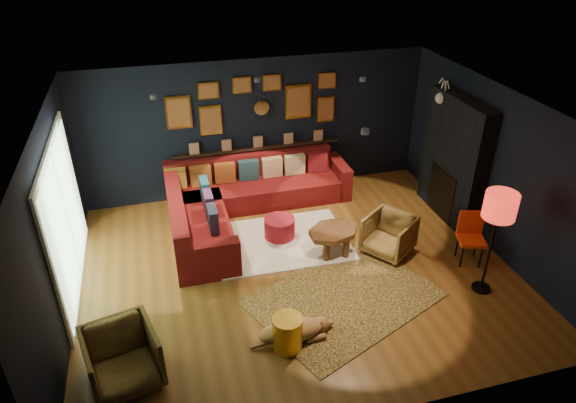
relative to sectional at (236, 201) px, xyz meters
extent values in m
plane|color=brown|center=(0.61, -1.81, -0.32)|extent=(6.50, 6.50, 0.00)
plane|color=black|center=(0.61, 0.94, 0.98)|extent=(6.50, 0.00, 6.50)
plane|color=black|center=(0.61, -4.56, 0.98)|extent=(6.50, 0.00, 6.50)
plane|color=black|center=(-2.64, -1.81, 0.98)|extent=(0.00, 5.50, 5.50)
plane|color=black|center=(3.86, -1.81, 0.98)|extent=(0.00, 5.50, 5.50)
plane|color=silver|center=(0.61, -1.81, 2.28)|extent=(6.50, 6.50, 0.00)
cube|color=maroon|center=(0.41, 0.44, -0.11)|extent=(3.20, 0.95, 0.42)
cube|color=maroon|center=(0.41, 0.80, 0.31)|extent=(3.20, 0.24, 0.46)
cube|color=maroon|center=(2.11, 0.44, 0.00)|extent=(0.22, 0.95, 0.64)
cube|color=maroon|center=(-0.71, -0.66, -0.11)|extent=(0.95, 2.20, 0.42)
cube|color=maroon|center=(-1.07, -0.66, 0.31)|extent=(0.24, 2.20, 0.46)
cube|color=maroon|center=(-0.71, -1.66, 0.00)|extent=(0.95, 0.22, 0.64)
cube|color=gold|center=(-0.99, 0.59, 0.30)|extent=(0.38, 0.14, 0.38)
cube|color=#AF5E25|center=(-0.54, 0.59, 0.30)|extent=(0.38, 0.14, 0.38)
cube|color=#95451B|center=(-0.09, 0.59, 0.30)|extent=(0.38, 0.14, 0.38)
cube|color=#22424F|center=(0.36, 0.59, 0.30)|extent=(0.38, 0.14, 0.38)
cube|color=#D8AE81|center=(0.81, 0.59, 0.30)|extent=(0.38, 0.14, 0.38)
cube|color=beige|center=(1.26, 0.59, 0.30)|extent=(0.38, 0.14, 0.38)
cube|color=maroon|center=(1.71, 0.59, 0.30)|extent=(0.38, 0.14, 0.38)
cube|color=#195165|center=(-0.53, 0.04, 0.30)|extent=(0.14, 0.38, 0.38)
cube|color=#472352|center=(-0.53, -0.46, 0.30)|extent=(0.14, 0.38, 0.38)
cube|color=#282943|center=(-0.53, -0.96, 0.30)|extent=(0.14, 0.38, 0.38)
cube|color=black|center=(0.61, 0.87, 0.60)|extent=(3.20, 0.12, 0.04)
cube|color=gold|center=(-0.79, 0.91, 1.43)|extent=(0.45, 0.03, 0.60)
cube|color=#965A29|center=(-0.79, 0.89, 1.43)|extent=(0.38, 0.01, 0.51)
cube|color=gold|center=(-0.24, 0.91, 1.23)|extent=(0.40, 0.03, 0.55)
cube|color=#965A29|center=(-0.24, 0.89, 1.23)|extent=(0.34, 0.01, 0.47)
cube|color=gold|center=(-0.24, 0.91, 1.78)|extent=(0.38, 0.03, 0.30)
cube|color=#965A29|center=(-0.24, 0.89, 1.78)|extent=(0.32, 0.01, 0.25)
cube|color=gold|center=(1.41, 0.91, 1.43)|extent=(0.50, 0.03, 0.65)
cube|color=#965A29|center=(1.41, 0.89, 1.43)|extent=(0.42, 0.01, 0.55)
cube|color=gold|center=(1.96, 0.91, 1.23)|extent=(0.35, 0.03, 0.50)
cube|color=#965A29|center=(1.96, 0.89, 1.23)|extent=(0.30, 0.01, 0.42)
cube|color=gold|center=(1.96, 0.91, 1.78)|extent=(0.35, 0.03, 0.30)
cube|color=#965A29|center=(1.96, 0.89, 1.78)|extent=(0.30, 0.01, 0.25)
cube|color=gold|center=(0.36, 0.91, 1.83)|extent=(0.35, 0.03, 0.30)
cube|color=#965A29|center=(0.36, 0.89, 1.83)|extent=(0.30, 0.01, 0.25)
cube|color=gold|center=(0.91, 0.91, 1.83)|extent=(0.35, 0.03, 0.30)
cube|color=#965A29|center=(0.91, 0.89, 1.83)|extent=(0.30, 0.01, 0.25)
cylinder|color=silver|center=(0.71, 0.91, 1.38)|extent=(0.28, 0.03, 0.28)
cone|color=gold|center=(0.93, 0.91, 1.38)|extent=(0.03, 0.16, 0.03)
cone|color=gold|center=(0.92, 0.91, 1.46)|extent=(0.04, 0.16, 0.04)
cone|color=gold|center=(0.87, 0.91, 1.53)|extent=(0.04, 0.16, 0.04)
cone|color=gold|center=(0.80, 0.91, 1.58)|extent=(0.04, 0.16, 0.04)
cone|color=gold|center=(0.71, 0.91, 1.60)|extent=(0.03, 0.16, 0.03)
cone|color=gold|center=(0.63, 0.91, 1.58)|extent=(0.04, 0.16, 0.04)
cone|color=gold|center=(0.56, 0.91, 1.53)|extent=(0.04, 0.16, 0.04)
cone|color=gold|center=(0.51, 0.91, 1.46)|extent=(0.04, 0.16, 0.04)
cone|color=gold|center=(0.49, 0.91, 1.38)|extent=(0.03, 0.16, 0.03)
cone|color=gold|center=(0.51, 0.91, 1.29)|extent=(0.04, 0.16, 0.04)
cone|color=gold|center=(0.56, 0.91, 1.22)|extent=(0.04, 0.16, 0.04)
cone|color=gold|center=(0.63, 0.91, 1.17)|extent=(0.04, 0.16, 0.04)
cone|color=gold|center=(0.71, 0.91, 1.16)|extent=(0.03, 0.16, 0.03)
cone|color=gold|center=(0.80, 0.91, 1.17)|extent=(0.04, 0.16, 0.04)
cone|color=gold|center=(0.87, 0.91, 1.22)|extent=(0.04, 0.16, 0.04)
cone|color=gold|center=(0.92, 0.91, 1.29)|extent=(0.04, 0.16, 0.04)
cube|color=black|center=(3.71, -0.91, 0.78)|extent=(0.30, 1.60, 2.20)
cube|color=black|center=(3.65, -0.91, 0.13)|extent=(0.20, 0.80, 0.90)
cone|color=white|center=(3.80, -0.41, 1.73)|extent=(0.35, 0.28, 0.28)
sphere|color=white|center=(3.58, -0.41, 1.73)|extent=(0.20, 0.20, 0.20)
cylinder|color=white|center=(3.60, -0.47, 1.90)|extent=(0.02, 0.10, 0.28)
cylinder|color=white|center=(3.60, -0.35, 1.90)|extent=(0.02, 0.10, 0.28)
cube|color=white|center=(-2.61, -1.21, 0.78)|extent=(0.04, 2.80, 2.20)
cube|color=#A6CE9E|center=(-2.58, -1.21, 0.78)|extent=(0.01, 2.60, 2.00)
cube|color=white|center=(-2.58, -1.21, 0.78)|extent=(0.02, 0.06, 2.00)
cylinder|color=black|center=(-1.19, -0.61, 2.24)|extent=(0.10, 0.10, 0.06)
cylinder|color=black|center=(0.41, -0.21, 2.24)|extent=(0.10, 0.10, 0.06)
cylinder|color=black|center=(2.01, -0.61, 2.24)|extent=(0.10, 0.10, 0.06)
cylinder|color=black|center=(1.21, -2.61, 2.24)|extent=(0.10, 0.10, 0.06)
cube|color=white|center=(0.57, -1.01, -0.31)|extent=(2.25, 1.66, 0.03)
cube|color=tan|center=(1.08, -2.63, -0.32)|extent=(3.01, 2.64, 0.01)
cylinder|color=brown|center=(1.13, -1.70, -0.12)|extent=(0.11, 0.11, 0.35)
cylinder|color=brown|center=(1.46, -1.70, -0.12)|extent=(0.11, 0.11, 0.35)
cylinder|color=brown|center=(1.29, -1.32, -0.12)|extent=(0.11, 0.11, 0.35)
cylinder|color=maroon|center=(0.58, -0.86, -0.12)|extent=(0.52, 0.52, 0.34)
imported|color=#C19543|center=(-1.94, -3.33, 0.08)|extent=(0.95, 0.91, 0.81)
imported|color=#C19543|center=(2.17, -1.73, 0.04)|extent=(0.94, 0.95, 0.72)
cylinder|color=gold|center=(0.05, -3.32, -0.08)|extent=(0.39, 0.39, 0.48)
cylinder|color=black|center=(3.11, -2.40, -0.12)|extent=(0.03, 0.03, 0.41)
cylinder|color=black|center=(3.39, -2.49, -0.12)|extent=(0.03, 0.03, 0.41)
cylinder|color=black|center=(3.19, -2.12, -0.12)|extent=(0.03, 0.03, 0.41)
cylinder|color=black|center=(3.47, -2.21, -0.12)|extent=(0.03, 0.03, 0.41)
cube|color=red|center=(3.29, -2.31, 0.09)|extent=(0.49, 0.49, 0.06)
cube|color=red|center=(3.34, -2.15, 0.32)|extent=(0.39, 0.17, 0.39)
cylinder|color=black|center=(3.11, -2.96, -0.30)|extent=(0.27, 0.27, 0.04)
cylinder|color=black|center=(3.11, -2.96, 0.37)|extent=(0.04, 0.04, 1.30)
cylinder|color=red|center=(3.11, -2.96, 1.11)|extent=(0.44, 0.44, 0.37)
camera|label=1|loc=(-1.20, -7.92, 4.59)|focal=32.00mm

